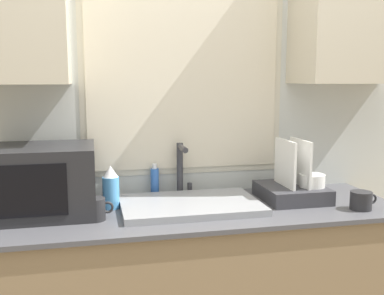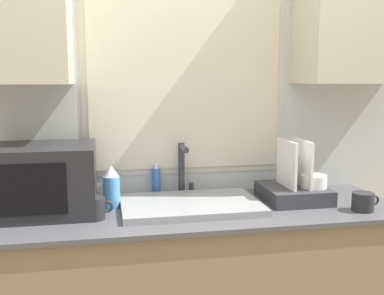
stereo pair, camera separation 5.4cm
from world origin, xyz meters
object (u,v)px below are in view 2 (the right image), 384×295
at_px(spray_bottle, 112,187).
at_px(mug_near_sink, 95,208).
at_px(microwave, 44,179).
at_px(soap_bottle, 156,181).
at_px(dish_rack, 296,188).
at_px(faucet, 183,166).

distance_m(spray_bottle, mug_near_sink, 0.18).
height_order(microwave, soap_bottle, microwave).
bearing_deg(dish_rack, soap_bottle, 160.81).
relative_size(microwave, mug_near_sink, 3.67).
bearing_deg(soap_bottle, dish_rack, -19.19).
height_order(faucet, spray_bottle, faucet).
bearing_deg(mug_near_sink, microwave, 146.92).
distance_m(faucet, microwave, 0.65).
height_order(dish_rack, soap_bottle, dish_rack).
xyz_separation_m(microwave, dish_rack, (1.14, -0.02, -0.08)).
bearing_deg(dish_rack, mug_near_sink, -172.99).
relative_size(microwave, dish_rack, 1.40).
relative_size(faucet, microwave, 0.61).
xyz_separation_m(dish_rack, soap_bottle, (-0.64, 0.22, 0.01)).
distance_m(dish_rack, mug_near_sink, 0.93).
xyz_separation_m(spray_bottle, soap_bottle, (0.22, 0.17, -0.02)).
bearing_deg(soap_bottle, microwave, -158.50).
bearing_deg(microwave, mug_near_sink, -33.08).
height_order(spray_bottle, soap_bottle, spray_bottle).
bearing_deg(faucet, soap_bottle, 166.53).
bearing_deg(microwave, spray_bottle, 4.71).
distance_m(dish_rack, soap_bottle, 0.67).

